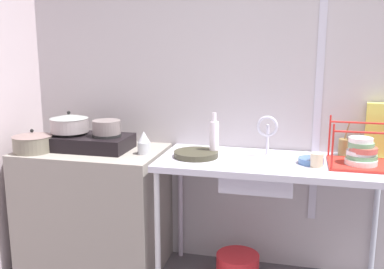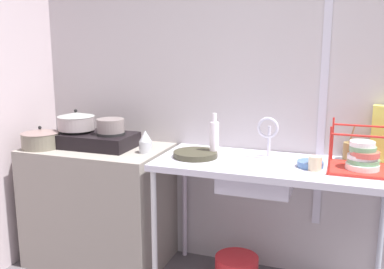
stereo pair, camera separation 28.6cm
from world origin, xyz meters
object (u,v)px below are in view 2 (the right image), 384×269
Objects in this scene: stove at (94,140)px; bottle_by_sink at (214,138)px; percolator at (145,142)px; utensil_jar at (349,151)px; dish_rack at (363,159)px; small_bowl_on_drainboard at (310,164)px; faucet at (268,130)px; cup_by_rack at (315,163)px; pot_on_right_burner at (111,126)px; frying_pan at (195,154)px; sink_basin at (256,176)px; pot_on_left_burner at (76,121)px; pot_beside_stove at (41,139)px.

stove is 0.88m from bottle_by_sink.
stove is 3.80× the size of percolator.
utensil_jar is (0.83, 0.21, -0.06)m from bottle_by_sink.
small_bowl_on_drainboard is at bearing -174.26° from dish_rack.
faucet reaches higher than cup_by_rack.
stove is at bearing 180.00° from pot_on_right_burner.
stove is 0.42m from percolator.
stove reaches higher than frying_pan.
sink_basin is 1.65× the size of faucet.
frying_pan and small_bowl_on_drainboard have the same top height.
faucet is 0.39m from cup_by_rack.
utensil_jar is (0.19, 0.33, 0.01)m from cup_by_rack.
pot_on_left_burner reaches higher than cup_by_rack.
pot_beside_stove is at bearing -168.74° from utensil_jar.
stove is at bearing -171.64° from utensil_jar.
bottle_by_sink is (-0.62, 0.06, 0.10)m from small_bowl_on_drainboard.
frying_pan is at bearing -2.17° from pot_on_right_burner.
small_bowl_on_drainboard is (1.83, 0.14, -0.05)m from pot_beside_stove.
bottle_by_sink is at bearing 2.39° from pot_on_left_burner.
faucet is (1.07, 0.11, 0.02)m from pot_on_right_burner.
pot_on_right_burner is 1.36m from small_bowl_on_drainboard.
sink_basin is 0.63m from dish_rack.
pot_beside_stove is 0.60× the size of sink_basin.
faucet reaches higher than sink_basin.
utensil_jar is at bearing 16.37° from frying_pan.
pot_beside_stove is at bearing -161.83° from pot_on_right_burner.
sink_basin is (1.17, -0.03, -0.14)m from stove.
bottle_by_sink is at bearing 178.20° from dish_rack.
utensil_jar is (0.94, 0.28, 0.04)m from frying_pan.
pot_on_left_burner is 1.93m from dish_rack.
pot_on_right_burner is (0.14, 0.00, 0.11)m from stove.
dish_rack is at bearing 5.74° from small_bowl_on_drainboard.
percolator is at bearing -179.04° from frying_pan.
small_bowl_on_drainboard is at bearing 116.00° from cup_by_rack.
stove is 1.49m from small_bowl_on_drainboard.
small_bowl_on_drainboard is at bearing 3.21° from sink_basin.
cup_by_rack is at bearing -7.19° from sink_basin.
percolator is 1.11m from cup_by_rack.
frying_pan is (0.35, 0.01, -0.06)m from percolator.
pot_on_left_burner is at bearing 38.63° from pot_beside_stove.
small_bowl_on_drainboard is (1.35, -0.02, -0.15)m from pot_on_right_burner.
percolator is (0.75, 0.13, 0.01)m from pot_beside_stove.
faucet is 0.93× the size of frying_pan.
bottle_by_sink reaches higher than pot_on_left_burner.
percolator is 1.37m from dish_rack.
dish_rack is at bearing 1.84° from percolator.
pot_on_left_burner reaches higher than stove.
frying_pan is at bearing 0.96° from percolator.
bottle_by_sink is at bearing 165.70° from sink_basin.
frying_pan is at bearing -147.85° from bottle_by_sink.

